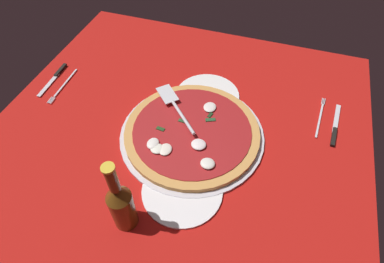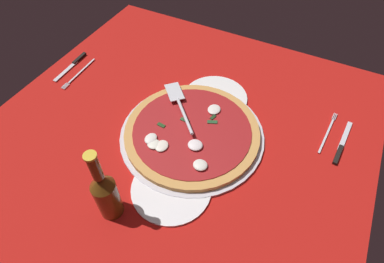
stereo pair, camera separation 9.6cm
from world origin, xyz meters
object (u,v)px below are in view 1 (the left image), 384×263
(beer_bottle, at_px, (121,204))
(dinner_plate_right, at_px, (182,191))
(dinner_plate_left, at_px, (207,96))
(place_setting_near, at_px, (59,82))
(place_setting_far, at_px, (327,124))
(pizza_server, at_px, (176,106))
(pizza, at_px, (192,132))

(beer_bottle, bearing_deg, dinner_plate_right, 139.31)
(dinner_plate_left, xyz_separation_m, place_setting_near, (0.09, -0.53, -0.00))
(dinner_plate_left, bearing_deg, place_setting_far, 89.63)
(pizza_server, relative_size, beer_bottle, 0.77)
(place_setting_far, xyz_separation_m, beer_bottle, (0.49, -0.47, 0.09))
(place_setting_near, distance_m, beer_bottle, 0.62)
(place_setting_far, distance_m, beer_bottle, 0.68)
(place_setting_near, bearing_deg, beer_bottle, 46.60)
(dinner_plate_left, bearing_deg, dinner_plate_right, 6.01)
(pizza, relative_size, place_setting_far, 1.95)
(place_setting_near, bearing_deg, place_setting_far, 93.37)
(dinner_plate_left, distance_m, place_setting_far, 0.40)
(place_setting_near, bearing_deg, pizza_server, 84.45)
(dinner_plate_left, xyz_separation_m, dinner_plate_right, (0.37, 0.04, 0.00))
(pizza_server, bearing_deg, place_setting_far, -120.72)
(place_setting_near, height_order, beer_bottle, beer_bottle)
(dinner_plate_right, xyz_separation_m, pizza, (-0.19, -0.04, 0.02))
(pizza_server, bearing_deg, dinner_plate_right, 158.65)
(dinner_plate_left, distance_m, place_setting_near, 0.54)
(dinner_plate_left, relative_size, place_setting_far, 1.03)
(dinner_plate_right, relative_size, beer_bottle, 0.89)
(dinner_plate_left, height_order, beer_bottle, beer_bottle)
(dinner_plate_right, distance_m, pizza, 0.19)
(pizza, height_order, place_setting_far, pizza)
(dinner_plate_right, relative_size, pizza_server, 1.16)
(dinner_plate_left, relative_size, beer_bottle, 0.89)
(pizza, relative_size, place_setting_near, 1.99)
(place_setting_far, bearing_deg, pizza_server, 108.45)
(pizza_server, height_order, place_setting_near, pizza_server)
(pizza, bearing_deg, dinner_plate_right, 10.57)
(pizza_server, height_order, place_setting_far, pizza_server)
(pizza, bearing_deg, beer_bottle, -12.56)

